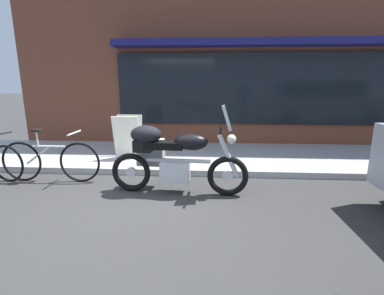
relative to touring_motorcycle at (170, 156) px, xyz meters
name	(u,v)px	position (x,y,z in m)	size (l,w,h in m)	color
ground_plane	(131,203)	(-0.52, -0.48, -0.60)	(80.00, 80.00, 0.00)	#343434
touring_motorcycle	(170,156)	(0.00, 0.00, 0.00)	(2.16, 0.74, 1.39)	black
parked_bicycle	(50,160)	(-2.17, 0.35, -0.21)	(1.76, 0.48, 0.95)	black
sandwich_board_sign	(128,137)	(-1.15, 1.62, -0.02)	(0.55, 0.41, 0.91)	silver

